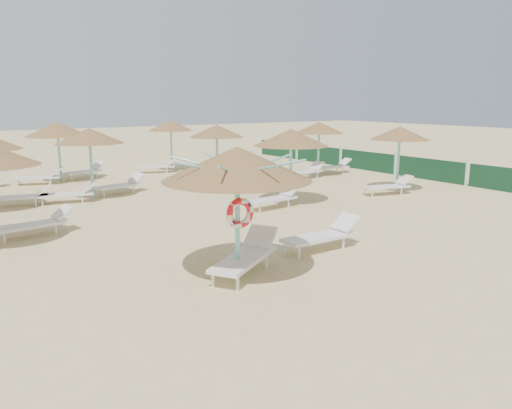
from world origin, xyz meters
TOP-DOWN VIEW (x-y plane):
  - ground at (0.00, 0.00)m, footprint 120.00×120.00m
  - main_palapa at (-0.46, -0.17)m, footprint 3.10×3.10m
  - lounger_main_a at (-0.18, -0.09)m, footprint 2.27×1.80m
  - lounger_main_b at (2.37, 0.30)m, footprint 2.18×0.68m
  - palapa_field at (1.51, 10.08)m, footprint 19.96×13.29m
  - windbreak_fence at (14.00, 9.96)m, footprint 0.08×19.84m

SIDE VIEW (x-z plane):
  - ground at x=0.00m, z-range 0.00..0.00m
  - lounger_main_b at x=2.37m, z-range -0.02..0.77m
  - lounger_main_a at x=-0.18m, z-range -0.02..0.81m
  - windbreak_fence at x=14.00m, z-range -0.05..1.05m
  - palapa_field at x=1.51m, z-range 0.92..3.64m
  - main_palapa at x=-0.46m, z-range 1.03..3.80m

